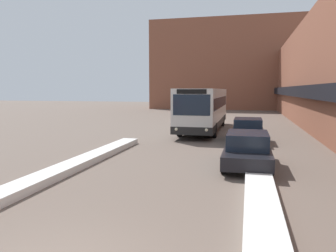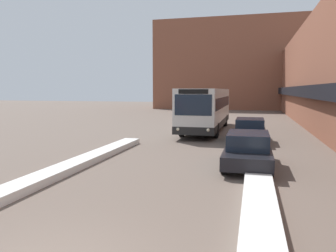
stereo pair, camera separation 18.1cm
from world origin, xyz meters
TOP-DOWN VIEW (x-y plane):
  - building_backdrop_far at (0.00, 52.33)m, footprint 26.00×8.00m
  - snow_bank_left at (-3.60, 6.15)m, footprint 0.90×15.40m
  - snow_bank_right at (3.60, 7.81)m, footprint 0.90×18.12m
  - city_bus at (-0.14, 20.94)m, footprint 2.62×11.88m
  - parked_car_front at (3.20, 9.31)m, footprint 1.91×4.36m
  - parked_car_middle at (3.20, 16.15)m, footprint 1.91×4.37m

SIDE VIEW (x-z plane):
  - snow_bank_left at x=-3.60m, z-range 0.00..0.29m
  - snow_bank_right at x=3.60m, z-range 0.00..0.30m
  - parked_car_middle at x=3.20m, z-range 0.00..1.42m
  - parked_car_front at x=3.20m, z-range 0.01..1.43m
  - city_bus at x=-0.14m, z-range 0.13..3.38m
  - building_backdrop_far at x=0.00m, z-range 0.00..14.62m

